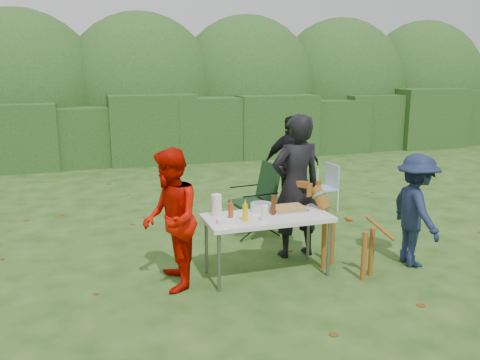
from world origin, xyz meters
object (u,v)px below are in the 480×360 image
object	(u,v)px
lawn_chair	(322,187)
person_black_puffy	(291,164)
dog	(348,232)
person_cook	(296,186)
child	(416,210)
beer_bottle	(273,205)
camping_chair	(254,199)
ketchup_bottle	(231,212)
folding_table	(267,220)
mustard_bottle	(245,213)
person_red_jacket	(171,220)
paper_towel_roll	(217,205)

from	to	relation	value
lawn_chair	person_black_puffy	bearing A→B (deg)	-16.84
dog	lawn_chair	size ratio (longest dim) A/B	1.34
person_cook	person_black_puffy	world-z (taller)	person_cook
child	lawn_chair	size ratio (longest dim) A/B	1.76
beer_bottle	lawn_chair	bearing A→B (deg)	51.62
person_cook	camping_chair	distance (m)	1.13
person_cook	ketchup_bottle	xyz separation A→B (m)	(-1.07, -0.57, -0.09)
person_cook	camping_chair	xyz separation A→B (m)	(-0.21, 1.03, -0.41)
folding_table	beer_bottle	size ratio (longest dim) A/B	6.25
mustard_bottle	folding_table	bearing A→B (deg)	21.24
person_red_jacket	person_black_puffy	distance (m)	3.60
folding_table	person_black_puffy	size ratio (longest dim) A/B	0.91
dog	camping_chair	distance (m)	1.85
person_red_jacket	person_black_puffy	world-z (taller)	person_black_puffy
person_red_jacket	paper_towel_roll	distance (m)	0.62
child	dog	world-z (taller)	child
folding_table	camping_chair	distance (m)	1.56
folding_table	beer_bottle	world-z (taller)	beer_bottle
person_cook	child	bearing A→B (deg)	146.67
mustard_bottle	beer_bottle	distance (m)	0.43
dog	camping_chair	world-z (taller)	camping_chair
beer_bottle	person_cook	bearing A→B (deg)	42.74
folding_table	person_red_jacket	distance (m)	1.16
child	lawn_chair	xyz separation A→B (m)	(0.08, 2.66, -0.31)
beer_bottle	paper_towel_roll	size ratio (longest dim) A/B	0.92
child	paper_towel_roll	xyz separation A→B (m)	(-2.46, 0.46, 0.16)
camping_chair	ketchup_bottle	world-z (taller)	camping_chair
child	beer_bottle	size ratio (longest dim) A/B	5.94
person_black_puffy	paper_towel_roll	bearing A→B (deg)	59.95
person_red_jacket	dog	world-z (taller)	person_red_jacket
person_cook	paper_towel_roll	size ratio (longest dim) A/B	7.26
mustard_bottle	paper_towel_roll	size ratio (longest dim) A/B	0.77
child	dog	size ratio (longest dim) A/B	1.31
lawn_chair	paper_towel_roll	bearing A→B (deg)	37.15
lawn_chair	beer_bottle	distance (m)	3.06
beer_bottle	dog	bearing A→B (deg)	-16.45
folding_table	beer_bottle	xyz separation A→B (m)	(0.08, 0.02, 0.17)
person_cook	lawn_chair	distance (m)	2.41
child	paper_towel_roll	size ratio (longest dim) A/B	5.48
person_black_puffy	paper_towel_roll	size ratio (longest dim) A/B	6.34
person_cook	person_red_jacket	xyz separation A→B (m)	(-1.74, -0.48, -0.14)
dog	lawn_chair	distance (m)	2.82
beer_bottle	ketchup_bottle	bearing A→B (deg)	-169.20
person_cook	person_black_puffy	size ratio (longest dim) A/B	1.14
folding_table	dog	distance (m)	1.00
camping_chair	dog	bearing A→B (deg)	103.30
paper_towel_roll	lawn_chair	bearing A→B (deg)	41.02
mustard_bottle	ketchup_bottle	size ratio (longest dim) A/B	0.91
dog	ketchup_bottle	xyz separation A→B (m)	(-1.44, 0.15, 0.33)
dog	beer_bottle	xyz separation A→B (m)	(-0.87, 0.26, 0.34)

